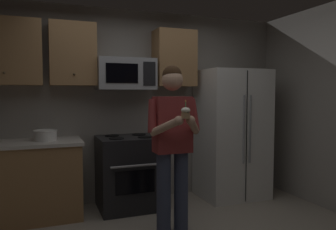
{
  "coord_description": "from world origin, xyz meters",
  "views": [
    {
      "loc": [
        -1.16,
        -2.72,
        1.47
      ],
      "look_at": [
        0.05,
        0.45,
        1.25
      ],
      "focal_mm": 35.27,
      "sensor_mm": 36.0,
      "label": 1
    }
  ],
  "objects_px": {
    "microwave": "(125,74)",
    "refrigerator": "(232,134)",
    "bowl_large_white": "(45,135)",
    "person": "(173,139)",
    "oven_range": "(129,172)",
    "cupcake": "(186,113)"
  },
  "relations": [
    {
      "from": "oven_range",
      "to": "bowl_large_white",
      "type": "height_order",
      "value": "bowl_large_white"
    },
    {
      "from": "oven_range",
      "to": "refrigerator",
      "type": "xyz_separation_m",
      "value": [
        1.5,
        -0.04,
        0.44
      ]
    },
    {
      "from": "oven_range",
      "to": "bowl_large_white",
      "type": "xyz_separation_m",
      "value": [
        -0.99,
        0.02,
        0.52
      ]
    },
    {
      "from": "refrigerator",
      "to": "bowl_large_white",
      "type": "xyz_separation_m",
      "value": [
        -2.49,
        0.06,
        0.09
      ]
    },
    {
      "from": "microwave",
      "to": "cupcake",
      "type": "height_order",
      "value": "microwave"
    },
    {
      "from": "microwave",
      "to": "refrigerator",
      "type": "distance_m",
      "value": 1.72
    },
    {
      "from": "refrigerator",
      "to": "bowl_large_white",
      "type": "relative_size",
      "value": 6.63
    },
    {
      "from": "person",
      "to": "bowl_large_white",
      "type": "bearing_deg",
      "value": 142.75
    },
    {
      "from": "microwave",
      "to": "oven_range",
      "type": "bearing_deg",
      "value": -90.02
    },
    {
      "from": "bowl_large_white",
      "to": "cupcake",
      "type": "bearing_deg",
      "value": -45.76
    },
    {
      "from": "bowl_large_white",
      "to": "person",
      "type": "height_order",
      "value": "person"
    },
    {
      "from": "oven_range",
      "to": "microwave",
      "type": "xyz_separation_m",
      "value": [
        0.0,
        0.12,
        1.26
      ]
    },
    {
      "from": "person",
      "to": "oven_range",
      "type": "bearing_deg",
      "value": 105.03
    },
    {
      "from": "microwave",
      "to": "cupcake",
      "type": "relative_size",
      "value": 4.26
    },
    {
      "from": "refrigerator",
      "to": "cupcake",
      "type": "relative_size",
      "value": 10.35
    },
    {
      "from": "cupcake",
      "to": "person",
      "type": "bearing_deg",
      "value": 90.0
    },
    {
      "from": "oven_range",
      "to": "cupcake",
      "type": "distance_m",
      "value": 1.52
    },
    {
      "from": "refrigerator",
      "to": "person",
      "type": "distance_m",
      "value": 1.53
    },
    {
      "from": "refrigerator",
      "to": "cupcake",
      "type": "distance_m",
      "value": 1.78
    },
    {
      "from": "cupcake",
      "to": "bowl_large_white",
      "type": "bearing_deg",
      "value": 134.24
    },
    {
      "from": "refrigerator",
      "to": "bowl_large_white",
      "type": "distance_m",
      "value": 2.49
    },
    {
      "from": "oven_range",
      "to": "bowl_large_white",
      "type": "bearing_deg",
      "value": 178.75
    }
  ]
}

